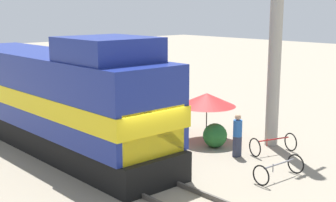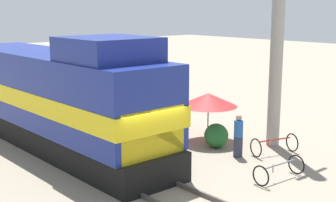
{
  "view_description": "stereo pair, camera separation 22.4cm",
  "coord_description": "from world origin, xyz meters",
  "px_view_note": "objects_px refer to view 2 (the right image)",
  "views": [
    {
      "loc": [
        -8.95,
        -11.41,
        5.59
      ],
      "look_at": [
        1.2,
        -0.17,
        2.56
      ],
      "focal_mm": 50.0,
      "sensor_mm": 36.0,
      "label": 1
    },
    {
      "loc": [
        -8.78,
        -11.56,
        5.59
      ],
      "look_at": [
        1.2,
        -0.17,
        2.56
      ],
      "focal_mm": 50.0,
      "sensor_mm": 36.0,
      "label": 2
    }
  ],
  "objects_px": {
    "locomotive": "(58,98)",
    "person_bystander": "(238,134)",
    "utility_pole": "(278,30)",
    "vendor_umbrella": "(208,100)",
    "bicycle": "(274,145)",
    "bicycle_spare": "(279,170)",
    "billboard_sign": "(145,73)"
  },
  "relations": [
    {
      "from": "bicycle",
      "to": "bicycle_spare",
      "type": "height_order",
      "value": "bicycle"
    },
    {
      "from": "vendor_umbrella",
      "to": "person_bystander",
      "type": "distance_m",
      "value": 2.62
    },
    {
      "from": "vendor_umbrella",
      "to": "utility_pole",
      "type": "bearing_deg",
      "value": -56.44
    },
    {
      "from": "utility_pole",
      "to": "person_bystander",
      "type": "relative_size",
      "value": 5.64
    },
    {
      "from": "billboard_sign",
      "to": "utility_pole",
      "type": "bearing_deg",
      "value": -69.11
    },
    {
      "from": "locomotive",
      "to": "person_bystander",
      "type": "bearing_deg",
      "value": -51.53
    },
    {
      "from": "billboard_sign",
      "to": "person_bystander",
      "type": "bearing_deg",
      "value": -91.02
    },
    {
      "from": "bicycle_spare",
      "to": "utility_pole",
      "type": "bearing_deg",
      "value": 132.79
    },
    {
      "from": "vendor_umbrella",
      "to": "bicycle",
      "type": "distance_m",
      "value": 3.4
    },
    {
      "from": "utility_pole",
      "to": "billboard_sign",
      "type": "xyz_separation_m",
      "value": [
        -2.18,
        5.7,
        -2.12
      ]
    },
    {
      "from": "locomotive",
      "to": "vendor_umbrella",
      "type": "xyz_separation_m",
      "value": [
        5.24,
        -3.27,
        -0.26
      ]
    },
    {
      "from": "bicycle_spare",
      "to": "vendor_umbrella",
      "type": "bearing_deg",
      "value": 164.92
    },
    {
      "from": "locomotive",
      "to": "bicycle",
      "type": "height_order",
      "value": "locomotive"
    },
    {
      "from": "vendor_umbrella",
      "to": "bicycle_spare",
      "type": "distance_m",
      "value": 5.28
    },
    {
      "from": "utility_pole",
      "to": "bicycle_spare",
      "type": "height_order",
      "value": "utility_pole"
    },
    {
      "from": "locomotive",
      "to": "billboard_sign",
      "type": "relative_size",
      "value": 3.78
    },
    {
      "from": "vendor_umbrella",
      "to": "bicycle",
      "type": "xyz_separation_m",
      "value": [
        0.54,
        -3.05,
        -1.4
      ]
    },
    {
      "from": "utility_pole",
      "to": "vendor_umbrella",
      "type": "xyz_separation_m",
      "value": [
        -1.5,
        2.27,
        -2.96
      ]
    },
    {
      "from": "locomotive",
      "to": "bicycle_spare",
      "type": "bearing_deg",
      "value": -65.93
    },
    {
      "from": "locomotive",
      "to": "utility_pole",
      "type": "relative_size",
      "value": 1.42
    },
    {
      "from": "vendor_umbrella",
      "to": "bicycle",
      "type": "bearing_deg",
      "value": -79.95
    },
    {
      "from": "bicycle_spare",
      "to": "bicycle",
      "type": "bearing_deg",
      "value": 132.85
    },
    {
      "from": "utility_pole",
      "to": "person_bystander",
      "type": "bearing_deg",
      "value": -178.1
    },
    {
      "from": "locomotive",
      "to": "person_bystander",
      "type": "height_order",
      "value": "locomotive"
    },
    {
      "from": "locomotive",
      "to": "billboard_sign",
      "type": "height_order",
      "value": "locomotive"
    },
    {
      "from": "person_bystander",
      "to": "bicycle_spare",
      "type": "height_order",
      "value": "person_bystander"
    },
    {
      "from": "locomotive",
      "to": "person_bystander",
      "type": "distance_m",
      "value": 7.26
    },
    {
      "from": "locomotive",
      "to": "utility_pole",
      "type": "height_order",
      "value": "utility_pole"
    },
    {
      "from": "person_bystander",
      "to": "bicycle",
      "type": "bearing_deg",
      "value": -28.3
    },
    {
      "from": "billboard_sign",
      "to": "bicycle_spare",
      "type": "height_order",
      "value": "billboard_sign"
    },
    {
      "from": "vendor_umbrella",
      "to": "bicycle",
      "type": "height_order",
      "value": "vendor_umbrella"
    },
    {
      "from": "vendor_umbrella",
      "to": "bicycle_spare",
      "type": "relative_size",
      "value": 1.3
    }
  ]
}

